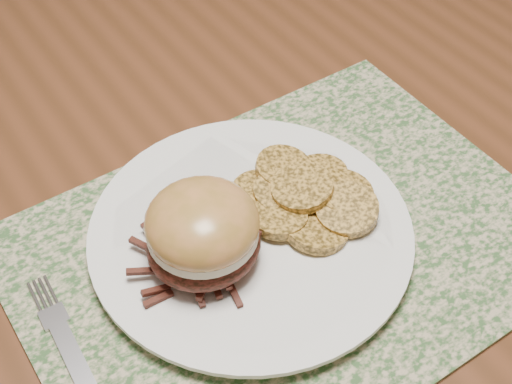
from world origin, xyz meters
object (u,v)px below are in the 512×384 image
(dining_table, at_px, (51,203))
(pork_sandwich, at_px, (203,232))
(dinner_plate, at_px, (251,234))
(fork, at_px, (74,360))

(dining_table, relative_size, pork_sandwich, 14.71)
(dinner_plate, bearing_deg, pork_sandwich, -172.89)
(fork, bearing_deg, pork_sandwich, 10.66)
(dining_table, height_order, pork_sandwich, pork_sandwich)
(dining_table, xyz_separation_m, dinner_plate, (0.11, -0.22, 0.09))
(dining_table, distance_m, fork, 0.26)
(pork_sandwich, distance_m, fork, 0.14)
(pork_sandwich, relative_size, fork, 0.59)
(fork, bearing_deg, dinner_plate, 10.47)
(pork_sandwich, bearing_deg, dinner_plate, 1.41)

